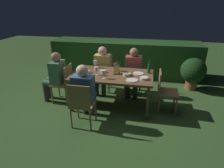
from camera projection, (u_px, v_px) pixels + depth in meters
name	position (u px, v px, depth m)	size (l,w,h in m)	color
ground_plane	(112.00, 105.00, 4.32)	(16.00, 16.00, 0.00)	#385B28
dining_table	(112.00, 77.00, 4.05)	(1.69, 0.94, 0.74)	brown
chair_side_right_b	(134.00, 73.00, 4.84)	(0.42, 0.40, 0.87)	#937047
person_in_rust	(133.00, 70.00, 4.60)	(0.38, 0.47, 1.15)	#9E4C47
chair_head_near	(64.00, 82.00, 4.32)	(0.40, 0.42, 0.87)	#937047
person_in_green	(55.00, 75.00, 4.30)	(0.48, 0.38, 1.15)	#4C7A5B
chair_side_right_a	(104.00, 71.00, 4.97)	(0.42, 0.40, 0.87)	#937047
person_in_mustard	(102.00, 68.00, 4.74)	(0.38, 0.47, 1.15)	tan
chair_side_left_a	(82.00, 103.00, 3.42)	(0.42, 0.40, 0.87)	#937047
person_in_blue	(85.00, 91.00, 3.53)	(0.38, 0.47, 1.15)	#426699
chair_head_far	(165.00, 90.00, 3.93)	(0.40, 0.42, 0.87)	#937047
lantern_centerpiece	(117.00, 67.00, 4.00)	(0.15, 0.15, 0.27)	black
green_bottle_on_table	(149.00, 68.00, 4.05)	(0.07, 0.07, 0.29)	#144723
wine_glass_a	(96.00, 69.00, 3.95)	(0.08, 0.08, 0.17)	silver
wine_glass_b	(95.00, 63.00, 4.38)	(0.08, 0.08, 0.17)	silver
wine_glass_c	(103.00, 73.00, 3.76)	(0.08, 0.08, 0.17)	silver
wine_glass_d	(117.00, 65.00, 4.19)	(0.08, 0.08, 0.17)	silver
plate_a	(132.00, 80.00, 3.71)	(0.23, 0.23, 0.01)	white
plate_b	(84.00, 76.00, 3.89)	(0.20, 0.20, 0.01)	white
plate_c	(138.00, 73.00, 4.05)	(0.22, 0.22, 0.01)	silver
bowl_olives	(103.00, 71.00, 4.13)	(0.15, 0.15, 0.05)	#BCAD8E
bowl_bread	(144.00, 78.00, 3.76)	(0.16, 0.16, 0.05)	silver
bowl_salad	(87.00, 71.00, 4.10)	(0.14, 0.14, 0.05)	#BCAD8E
bowl_dip	(127.00, 74.00, 3.92)	(0.16, 0.16, 0.06)	#BCAD8E
side_table	(156.00, 62.00, 5.88)	(0.56, 0.56, 0.66)	brown
ice_bucket	(157.00, 52.00, 5.76)	(0.26, 0.26, 0.34)	#B2B7BF
hedge_backdrop	(125.00, 58.00, 6.03)	(4.46, 0.89, 1.03)	#234C1E
potted_plant_by_hedge	(193.00, 71.00, 4.94)	(0.64, 0.64, 0.83)	#9E5133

